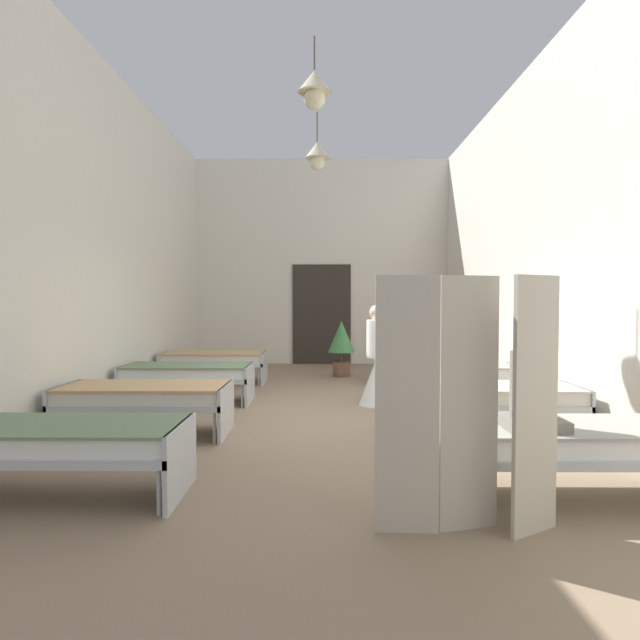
# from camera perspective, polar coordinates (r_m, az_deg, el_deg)

# --- Properties ---
(ground_plane) EXTENTS (6.66, 12.30, 0.10)m
(ground_plane) POSITION_cam_1_polar(r_m,az_deg,el_deg) (7.09, -0.08, -10.78)
(ground_plane) COLOR #8C755B
(room_shell) EXTENTS (6.46, 11.90, 4.93)m
(room_shell) POSITION_cam_1_polar(r_m,az_deg,el_deg) (8.28, 0.01, 8.62)
(room_shell) COLOR silver
(room_shell) RESTS_ON ground
(bed_left_row_0) EXTENTS (1.90, 0.84, 0.57)m
(bed_left_row_0) POSITION_cam_1_polar(r_m,az_deg,el_deg) (4.68, -26.08, -11.63)
(bed_left_row_0) COLOR #B7BCC1
(bed_left_row_0) RESTS_ON ground
(bed_right_row_0) EXTENTS (1.90, 0.84, 0.57)m
(bed_right_row_0) POSITION_cam_1_polar(r_m,az_deg,el_deg) (4.62, 25.48, -11.80)
(bed_right_row_0) COLOR #B7BCC1
(bed_right_row_0) RESTS_ON ground
(bed_left_row_1) EXTENTS (1.90, 0.84, 0.57)m
(bed_left_row_1) POSITION_cam_1_polar(r_m,az_deg,el_deg) (6.40, -18.38, -7.84)
(bed_left_row_1) COLOR #B7BCC1
(bed_left_row_1) RESTS_ON ground
(bed_right_row_1) EXTENTS (1.90, 0.84, 0.57)m
(bed_right_row_1) POSITION_cam_1_polar(r_m,az_deg,el_deg) (6.36, 18.17, -7.91)
(bed_right_row_1) COLOR #B7BCC1
(bed_right_row_1) RESTS_ON ground
(bed_left_row_2) EXTENTS (1.90, 0.84, 0.57)m
(bed_left_row_2) POSITION_cam_1_polar(r_m,az_deg,el_deg) (8.20, -14.07, -5.62)
(bed_left_row_2) COLOR #B7BCC1
(bed_left_row_2) RESTS_ON ground
(bed_right_row_2) EXTENTS (1.90, 0.84, 0.57)m
(bed_right_row_2) POSITION_cam_1_polar(r_m,az_deg,el_deg) (8.17, 14.10, -5.65)
(bed_right_row_2) COLOR #B7BCC1
(bed_right_row_2) RESTS_ON ground
(bed_left_row_3) EXTENTS (1.90, 0.84, 0.57)m
(bed_left_row_3) POSITION_cam_1_polar(r_m,az_deg,el_deg) (10.04, -11.33, -4.19)
(bed_left_row_3) COLOR #B7BCC1
(bed_left_row_3) RESTS_ON ground
(bed_right_row_3) EXTENTS (1.90, 0.84, 0.57)m
(bed_right_row_3) POSITION_cam_1_polar(r_m,az_deg,el_deg) (10.01, 11.54, -4.20)
(bed_right_row_3) COLOR #B7BCC1
(bed_right_row_3) RESTS_ON ground
(nurse_near_aisle) EXTENTS (0.52, 0.52, 1.49)m
(nurse_near_aisle) POSITION_cam_1_polar(r_m,az_deg,el_deg) (7.81, 6.13, -5.29)
(nurse_near_aisle) COLOR white
(nurse_near_aisle) RESTS_ON ground
(patient_seated_primary) EXTENTS (0.44, 0.44, 0.80)m
(patient_seated_primary) POSITION_cam_1_polar(r_m,az_deg,el_deg) (8.07, 11.66, -2.65)
(patient_seated_primary) COLOR gray
(patient_seated_primary) RESTS_ON bed_right_row_2
(patient_seated_secondary) EXTENTS (0.44, 0.44, 0.80)m
(patient_seated_secondary) POSITION_cam_1_polar(r_m,az_deg,el_deg) (4.31, 21.88, -6.92)
(patient_seated_secondary) COLOR slate
(patient_seated_secondary) RESTS_ON bed_right_row_0
(potted_plant) EXTENTS (0.54, 0.54, 1.12)m
(potted_plant) POSITION_cam_1_polar(r_m,az_deg,el_deg) (10.66, 2.33, -2.38)
(potted_plant) COLOR brown
(potted_plant) RESTS_ON ground
(privacy_screen) EXTENTS (1.24, 0.25, 1.70)m
(privacy_screen) POSITION_cam_1_polar(r_m,az_deg,el_deg) (3.66, 15.92, -8.75)
(privacy_screen) COLOR #BCB29E
(privacy_screen) RESTS_ON ground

